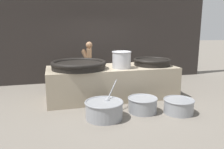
{
  "coord_description": "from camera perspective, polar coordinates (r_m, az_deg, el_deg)",
  "views": [
    {
      "loc": [
        -1.6,
        -5.87,
        1.9
      ],
      "look_at": [
        0.0,
        0.0,
        0.66
      ],
      "focal_mm": 35.0,
      "sensor_mm": 36.0,
      "label": 1
    }
  ],
  "objects": [
    {
      "name": "hearth_platform",
      "position": [
        6.25,
        0.0,
        -1.97
      ],
      "size": [
        3.6,
        1.41,
        0.88
      ],
      "color": "tan",
      "rests_on": "ground_plane"
    },
    {
      "name": "cook",
      "position": [
        7.15,
        -5.97,
        2.89
      ],
      "size": [
        0.42,
        0.6,
        1.54
      ],
      "rotation": [
        0.0,
        0.0,
        2.94
      ],
      "color": "#8C6647",
      "rests_on": "ground_plane"
    },
    {
      "name": "stock_pot",
      "position": [
        5.93,
        2.51,
        3.95
      ],
      "size": [
        0.54,
        0.54,
        0.46
      ],
      "color": "#B7B7BC",
      "rests_on": "hearth_platform"
    },
    {
      "name": "prep_bowl_vegetables",
      "position": [
        4.81,
        -2.07,
        -8.95
      ],
      "size": [
        0.87,
        0.95,
        0.73
      ],
      "color": "gray",
      "rests_on": "ground_plane"
    },
    {
      "name": "prep_bowl_extra",
      "position": [
        5.34,
        17.0,
        -7.73
      ],
      "size": [
        0.7,
        0.7,
        0.34
      ],
      "color": "gray",
      "rests_on": "ground_plane"
    },
    {
      "name": "back_wall",
      "position": [
        8.33,
        -4.31,
        13.83
      ],
      "size": [
        8.93,
        0.24,
        4.48
      ],
      "primitive_type": "cube",
      "color": "#2D2826",
      "rests_on": "ground_plane"
    },
    {
      "name": "ground_plane",
      "position": [
        6.37,
        0.0,
        -5.82
      ],
      "size": [
        60.0,
        60.0,
        0.0
      ],
      "primitive_type": "plane",
      "color": "slate"
    },
    {
      "name": "giant_wok_far",
      "position": [
        6.53,
        10.41,
        3.3
      ],
      "size": [
        1.09,
        1.09,
        0.2
      ],
      "color": "black",
      "rests_on": "hearth_platform"
    },
    {
      "name": "giant_wok_near",
      "position": [
        5.89,
        -8.66,
        2.55
      ],
      "size": [
        1.48,
        1.48,
        0.22
      ],
      "color": "black",
      "rests_on": "hearth_platform"
    },
    {
      "name": "prep_bowl_meat",
      "position": [
        5.23,
        7.98,
        -7.64
      ],
      "size": [
        0.7,
        0.7,
        0.35
      ],
      "color": "gray",
      "rests_on": "ground_plane"
    }
  ]
}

